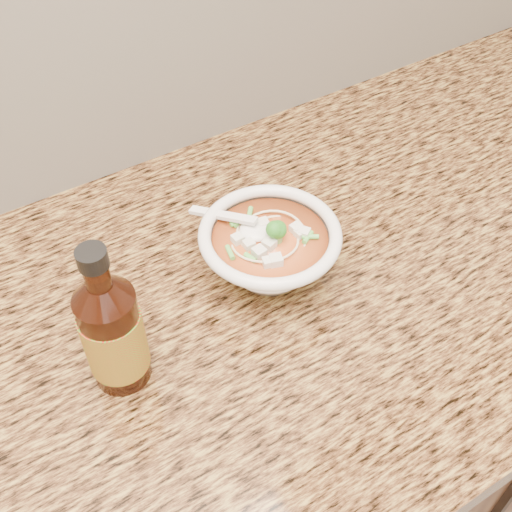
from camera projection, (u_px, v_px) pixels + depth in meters
counter_slab at (10, 418)px, 0.71m from camera, size 4.00×0.68×0.04m
soup_bowl at (270, 252)px, 0.80m from camera, size 0.18×0.19×0.10m
hot_sauce_bottle at (113, 333)px, 0.67m from camera, size 0.09×0.09×0.20m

